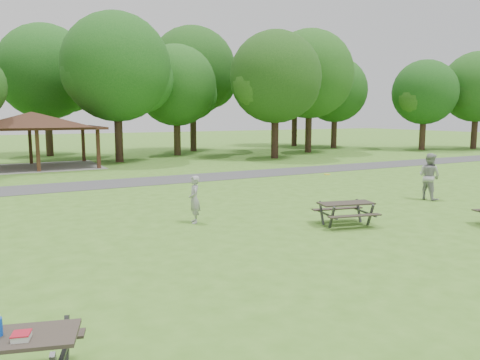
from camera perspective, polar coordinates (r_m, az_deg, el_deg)
name	(u,v)px	position (r m, az deg, el deg)	size (l,w,h in m)	color
ground	(278,248)	(12.88, 4.62, -8.25)	(160.00, 160.00, 0.00)	#427621
asphalt_path	(134,182)	(25.52, -12.78, -0.25)	(120.00, 3.20, 0.02)	#403F42
pavilion	(32,122)	(34.46, -24.00, 6.46)	(8.60, 7.01, 3.76)	#331B12
tree_row_e	(118,71)	(36.60, -14.69, 12.77)	(8.40, 8.00, 11.02)	black
tree_row_f	(177,88)	(41.67, -7.67, 11.06)	(7.35, 7.00, 9.55)	#312316
tree_row_g	(276,80)	(38.61, 4.43, 12.07)	(7.77, 7.40, 10.25)	black
tree_row_h	(310,77)	(44.95, 8.56, 12.33)	(8.61, 8.20, 11.37)	black
tree_row_i	(336,92)	(51.33, 11.57, 10.47)	(7.14, 6.80, 9.52)	black
tree_row_j	(425,94)	(50.93, 21.62, 9.70)	(6.72, 6.40, 8.96)	#321E16
tree_deep_b	(47,75)	(43.76, -22.48, 11.75)	(8.40, 8.00, 11.13)	#321F16
tree_deep_c	(193,74)	(46.14, -5.71, 12.79)	(8.82, 8.40, 11.90)	black
tree_deep_d	(296,83)	(53.75, 6.80, 11.65)	(8.40, 8.00, 11.27)	black
tree_flank_right	(478,89)	(54.80, 26.98, 9.86)	(7.56, 7.20, 9.97)	black
picnic_table_middle	(346,208)	(15.66, 12.78, -3.34)	(2.05, 1.79, 0.77)	#2A241E
frisbee_in_flight	(327,174)	(17.89, 10.58, 0.69)	(0.30, 0.30, 0.02)	yellow
frisbee_thrower	(194,200)	(15.60, -5.58, -2.38)	(0.58, 0.38, 1.59)	#949496
frisbee_catcher	(429,176)	(21.33, 22.08, 0.41)	(0.96, 0.75, 1.98)	#9E9EA1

